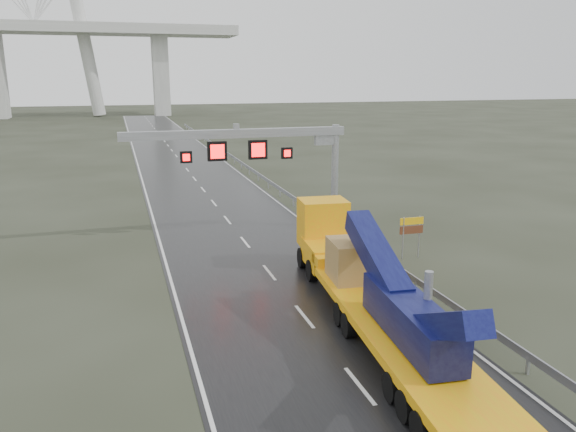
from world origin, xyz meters
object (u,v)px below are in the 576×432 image
object	(u,v)px
heavy_haul_truck	(363,277)
exit_sign_pair	(411,229)
sign_gantry	(268,151)
striped_barrier	(341,214)

from	to	relation	value
heavy_haul_truck	exit_sign_pair	size ratio (longest dim) A/B	7.80
heavy_haul_truck	exit_sign_pair	xyz separation A→B (m)	(6.01, 6.55, -0.01)
sign_gantry	striped_barrier	bearing A→B (deg)	13.49
sign_gantry	striped_barrier	xyz separation A→B (m)	(5.90, 1.41, -5.09)
sign_gantry	exit_sign_pair	xyz separation A→B (m)	(6.49, -7.90, -3.85)
sign_gantry	striped_barrier	size ratio (longest dim) A/B	14.19
heavy_haul_truck	striped_barrier	xyz separation A→B (m)	(5.42, 15.87, -1.25)
heavy_haul_truck	striped_barrier	distance (m)	16.82
exit_sign_pair	striped_barrier	world-z (taller)	exit_sign_pair
sign_gantry	striped_barrier	world-z (taller)	sign_gantry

